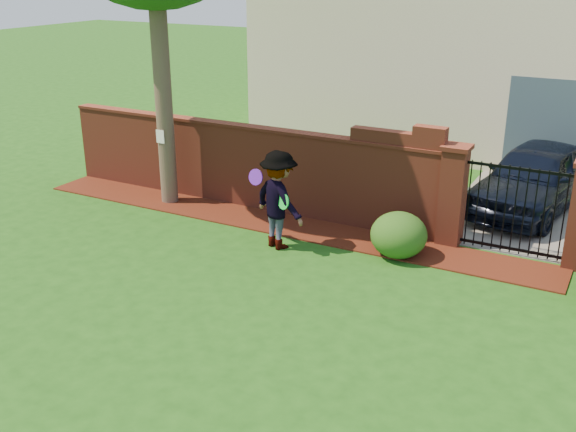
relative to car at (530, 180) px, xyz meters
The scene contains 13 objects.
ground 7.28m from the car, 117.78° to the right, with size 80.00×80.00×0.01m, color #1B4C13.
mulch_bed 5.35m from the car, 144.63° to the right, with size 11.10×1.08×0.03m, color #3B130A.
brick_wall 5.90m from the car, 155.91° to the right, with size 8.70×0.31×2.16m.
pillar_left 2.61m from the car, 112.05° to the right, with size 0.50×0.50×1.88m.
iron_gate 2.42m from the car, 87.04° to the right, with size 1.78×0.03×1.60m.
driveway 1.74m from the car, 85.53° to the left, with size 3.20×8.00×0.01m, color slate.
house 6.55m from the car, 113.00° to the left, with size 12.40×6.40×6.30m.
car is the anchor object (origin of this frame).
paper_notice 7.71m from the car, 155.37° to the right, with size 0.20×0.01×0.28m, color white.
shrub_left 3.80m from the car, 115.15° to the right, with size 1.00×1.00×0.82m, color #194A16.
man 5.51m from the car, 132.26° to the right, with size 1.17×0.67×1.81m, color gray.
frisbee_purple 5.87m from the car, 134.22° to the right, with size 0.29×0.29×0.03m, color #691FC7.
frisbee_green 5.50m from the car, 129.27° to the right, with size 0.29×0.29×0.03m, color #1CD241.
Camera 1 is at (5.23, -7.57, 4.91)m, focal length 41.94 mm.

